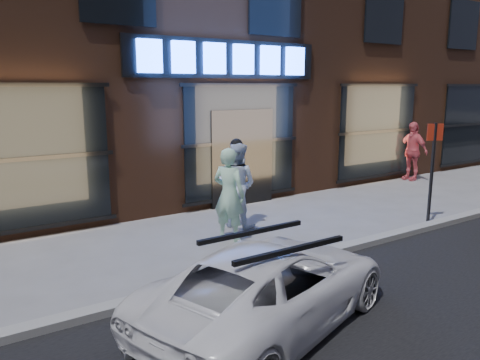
# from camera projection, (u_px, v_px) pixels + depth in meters

# --- Properties ---
(ground) EXTENTS (90.00, 90.00, 0.00)m
(ground) POSITION_uv_depth(u_px,v_px,m) (357.00, 248.00, 8.76)
(ground) COLOR slate
(ground) RESTS_ON ground
(curb) EXTENTS (60.00, 0.25, 0.12)m
(curb) POSITION_uv_depth(u_px,v_px,m) (357.00, 245.00, 8.75)
(curb) COLOR gray
(curb) RESTS_ON ground
(storefront_building) EXTENTS (30.20, 8.28, 10.30)m
(storefront_building) POSITION_uv_depth(u_px,v_px,m) (169.00, 13.00, 14.30)
(storefront_building) COLOR #54301E
(storefront_building) RESTS_ON ground
(man_bowtie) EXTENTS (0.70, 0.79, 1.83)m
(man_bowtie) POSITION_uv_depth(u_px,v_px,m) (229.00, 194.00, 9.05)
(man_bowtie) COLOR #C2FFE4
(man_bowtie) RESTS_ON ground
(man_cap) EXTENTS (1.02, 1.10, 1.82)m
(man_cap) POSITION_uv_depth(u_px,v_px,m) (237.00, 185.00, 9.95)
(man_cap) COLOR white
(man_cap) RESTS_ON ground
(passerby) EXTENTS (0.49, 1.10, 1.86)m
(passerby) POSITION_uv_depth(u_px,v_px,m) (412.00, 151.00, 14.90)
(passerby) COLOR #E55E68
(passerby) RESTS_ON ground
(white_suv) EXTENTS (4.20, 2.93, 1.07)m
(white_suv) POSITION_uv_depth(u_px,v_px,m) (270.00, 285.00, 5.85)
(white_suv) COLOR white
(white_suv) RESTS_ON ground
(sign_post) EXTENTS (0.33, 0.17, 2.22)m
(sign_post) POSITION_uv_depth(u_px,v_px,m) (432.00, 164.00, 9.95)
(sign_post) COLOR #262628
(sign_post) RESTS_ON ground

